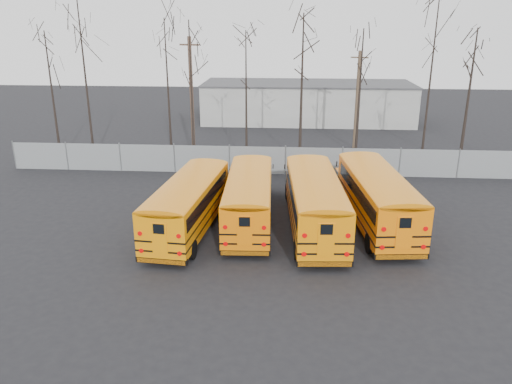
# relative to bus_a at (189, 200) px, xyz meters

# --- Properties ---
(ground) EXTENTS (120.00, 120.00, 0.00)m
(ground) POSITION_rel_bus_a_xyz_m (4.80, -1.65, -1.67)
(ground) COLOR black
(ground) RESTS_ON ground
(fence) EXTENTS (40.00, 0.04, 2.00)m
(fence) POSITION_rel_bus_a_xyz_m (4.80, 10.35, -0.67)
(fence) COLOR gray
(fence) RESTS_ON ground
(distant_building) EXTENTS (22.00, 8.00, 4.00)m
(distant_building) POSITION_rel_bus_a_xyz_m (6.80, 30.35, 0.33)
(distant_building) COLOR #B3B3AE
(distant_building) RESTS_ON ground
(bus_a) EXTENTS (3.28, 10.37, 2.86)m
(bus_a) POSITION_rel_bus_a_xyz_m (0.00, 0.00, 0.00)
(bus_a) COLOR black
(bus_a) RESTS_ON ground
(bus_b) EXTENTS (2.71, 10.24, 2.84)m
(bus_b) POSITION_rel_bus_a_xyz_m (3.02, 1.08, -0.01)
(bus_b) COLOR black
(bus_b) RESTS_ON ground
(bus_c) EXTENTS (3.18, 10.92, 3.02)m
(bus_c) POSITION_rel_bus_a_xyz_m (6.45, 0.48, 0.10)
(bus_c) COLOR black
(bus_c) RESTS_ON ground
(bus_d) EXTENTS (3.57, 10.98, 3.02)m
(bus_d) POSITION_rel_bus_a_xyz_m (9.75, 1.43, 0.10)
(bus_d) COLOR black
(bus_d) RESTS_ON ground
(utility_pole_left) EXTENTS (1.62, 0.60, 9.31)m
(utility_pole_left) POSITION_rel_bus_a_xyz_m (-2.67, 14.87, 3.11)
(utility_pole_left) COLOR brown
(utility_pole_left) RESTS_ON ground
(utility_pole_right) EXTENTS (1.41, 0.54, 8.11)m
(utility_pole_right) POSITION_rel_bus_a_xyz_m (10.57, 18.41, 2.50)
(utility_pole_right) COLOR brown
(utility_pole_right) RESTS_ON ground
(tree_0) EXTENTS (0.26, 0.26, 9.75)m
(tree_0) POSITION_rel_bus_a_xyz_m (-12.94, 12.93, 3.20)
(tree_0) COLOR black
(tree_0) RESTS_ON ground
(tree_1) EXTENTS (0.26, 0.26, 12.69)m
(tree_1) POSITION_rel_bus_a_xyz_m (-10.27, 13.04, 4.67)
(tree_1) COLOR black
(tree_1) RESTS_ON ground
(tree_2) EXTENTS (0.26, 0.26, 10.63)m
(tree_2) POSITION_rel_bus_a_xyz_m (-4.42, 14.51, 3.64)
(tree_2) COLOR black
(tree_2) RESTS_ON ground
(tree_3) EXTENTS (0.26, 0.26, 10.49)m
(tree_3) POSITION_rel_bus_a_xyz_m (-2.12, 12.23, 3.57)
(tree_3) COLOR black
(tree_3) RESTS_ON ground
(tree_4) EXTENTS (0.26, 0.26, 9.79)m
(tree_4) POSITION_rel_bus_a_xyz_m (1.81, 12.75, 3.22)
(tree_4) COLOR black
(tree_4) RESTS_ON ground
(tree_5) EXTENTS (0.26, 0.26, 10.95)m
(tree_5) POSITION_rel_bus_a_xyz_m (5.85, 13.06, 3.80)
(tree_5) COLOR black
(tree_5) RESTS_ON ground
(tree_6) EXTENTS (0.26, 0.26, 9.88)m
(tree_6) POSITION_rel_bus_a_xyz_m (10.47, 16.26, 3.27)
(tree_6) COLOR black
(tree_6) RESTS_ON ground
(tree_7) EXTENTS (0.26, 0.26, 12.54)m
(tree_7) POSITION_rel_bus_a_xyz_m (15.22, 14.00, 4.60)
(tree_7) COLOR black
(tree_7) RESTS_ON ground
(tree_8) EXTENTS (0.26, 0.26, 9.96)m
(tree_8) POSITION_rel_bus_a_xyz_m (17.92, 13.47, 3.31)
(tree_8) COLOR black
(tree_8) RESTS_ON ground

